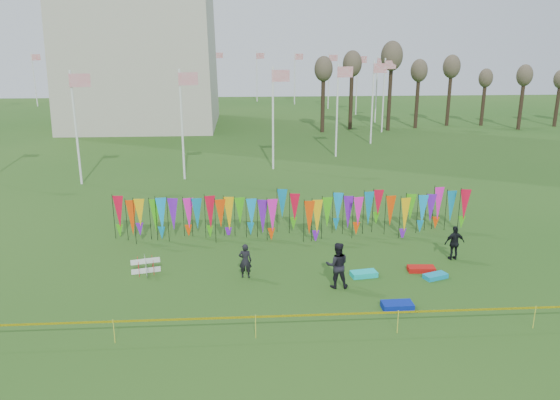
{
  "coord_description": "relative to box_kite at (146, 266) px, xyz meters",
  "views": [
    {
      "loc": [
        -2.3,
        -18.76,
        10.07
      ],
      "look_at": [
        -0.64,
        6.0,
        2.68
      ],
      "focal_mm": 35.0,
      "sensor_mm": 36.0,
      "label": 1
    }
  ],
  "objects": [
    {
      "name": "kite_bag_blue",
      "position": [
        10.27,
        -4.0,
        -0.23
      ],
      "size": [
        1.2,
        0.65,
        0.25
      ],
      "primitive_type": "cube",
      "rotation": [
        0.0,
        0.0,
        0.02
      ],
      "color": "#0922A1",
      "rests_on": "ground"
    },
    {
      "name": "ground",
      "position": [
        6.76,
        -3.95,
        -0.36
      ],
      "size": [
        160.0,
        160.0,
        0.0
      ],
      "primitive_type": "plane",
      "color": "#1E4914",
      "rests_on": "ground"
    },
    {
      "name": "person_right",
      "position": [
        14.25,
        0.65,
        0.47
      ],
      "size": [
        1.02,
        0.65,
        1.66
      ],
      "primitive_type": "imported",
      "rotation": [
        0.0,
        0.0,
        3.24
      ],
      "color": "black",
      "rests_on": "ground"
    },
    {
      "name": "person_mid",
      "position": [
        8.24,
        -1.94,
        0.63
      ],
      "size": [
        1.0,
        0.65,
        1.98
      ],
      "primitive_type": "imported",
      "rotation": [
        0.0,
        0.0,
        3.08
      ],
      "color": "black",
      "rests_on": "ground"
    },
    {
      "name": "tree_line",
      "position": [
        38.76,
        40.05,
        5.81
      ],
      "size": [
        53.92,
        1.92,
        7.84
      ],
      "color": "#35271A",
      "rests_on": "ground"
    },
    {
      "name": "caution_tape_near",
      "position": [
        6.54,
        -5.8,
        0.42
      ],
      "size": [
        26.0,
        0.02,
        0.9
      ],
      "color": "#FFE705",
      "rests_on": "ground"
    },
    {
      "name": "kite_bag_red",
      "position": [
        12.31,
        -0.6,
        -0.25
      ],
      "size": [
        1.23,
        0.63,
        0.22
      ],
      "primitive_type": "cube",
      "rotation": [
        0.0,
        0.0,
        -0.07
      ],
      "color": "red",
      "rests_on": "ground"
    },
    {
      "name": "person_left",
      "position": [
        4.42,
        -0.71,
        0.42
      ],
      "size": [
        0.61,
        0.48,
        1.56
      ],
      "primitive_type": "imported",
      "rotation": [
        0.0,
        0.0,
        3.03
      ],
      "color": "black",
      "rests_on": "ground"
    },
    {
      "name": "kite_bag_teal",
      "position": [
        12.69,
        -1.37,
        -0.26
      ],
      "size": [
        1.15,
        0.83,
        0.2
      ],
      "primitive_type": "cube",
      "rotation": [
        0.0,
        0.0,
        0.36
      ],
      "color": "#0E98C5",
      "rests_on": "ground"
    },
    {
      "name": "banner_row",
      "position": [
        7.04,
        4.24,
        1.03
      ],
      "size": [
        18.64,
        0.64,
        2.27
      ],
      "color": "black",
      "rests_on": "ground"
    },
    {
      "name": "box_kite",
      "position": [
        0.0,
        0.0,
        0.0
      ],
      "size": [
        0.65,
        0.65,
        0.72
      ],
      "rotation": [
        0.0,
        0.0,
        0.24
      ],
      "color": "red",
      "rests_on": "ground"
    },
    {
      "name": "kite_bag_turquoise",
      "position": [
        9.62,
        -0.97,
        -0.25
      ],
      "size": [
        1.21,
        0.74,
        0.23
      ],
      "primitive_type": "cube",
      "rotation": [
        0.0,
        0.0,
        0.16
      ],
      "color": "#0DD1CA",
      "rests_on": "ground"
    },
    {
      "name": "flagpole_ring",
      "position": [
        -7.24,
        44.05,
        3.64
      ],
      "size": [
        57.4,
        56.16,
        8.0
      ],
      "color": "white",
      "rests_on": "ground"
    }
  ]
}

